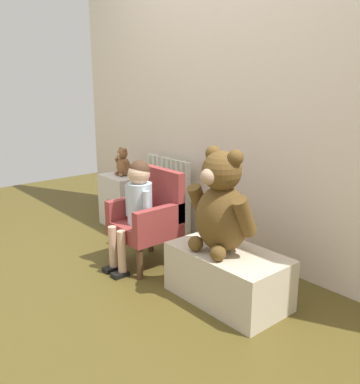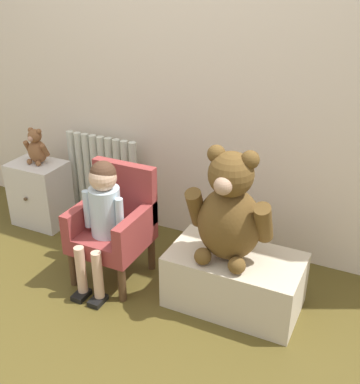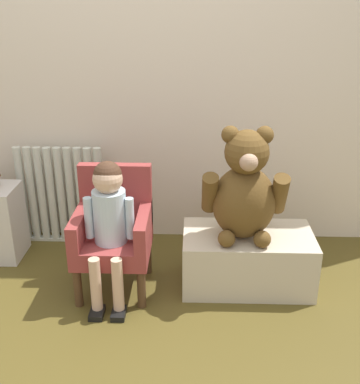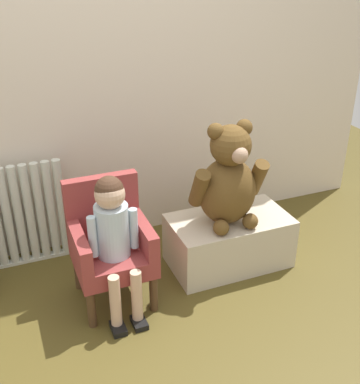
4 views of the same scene
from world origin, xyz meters
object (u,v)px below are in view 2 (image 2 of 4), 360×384
low_bench (234,280)px  radiator (103,181)px  small_teddy_bear (37,148)px  large_teddy_bear (229,212)px  child_armchair (115,223)px  small_dresser (40,193)px  child_figure (102,208)px

low_bench → radiator: bearing=157.6°
small_teddy_bear → large_teddy_bear: bearing=-11.5°
low_bench → small_teddy_bear: 1.60m
radiator → large_teddy_bear: large_teddy_bear is taller
child_armchair → small_teddy_bear: (-0.80, 0.30, 0.22)m
low_bench → large_teddy_bear: bearing=-144.2°
small_dresser → large_teddy_bear: large_teddy_bear is taller
large_teddy_bear → small_dresser: bearing=169.1°
child_figure → child_armchair: bearing=90.0°
low_bench → large_teddy_bear: size_ratio=1.17×
radiator → child_armchair: 0.65m
child_armchair → small_teddy_bear: 0.88m
radiator → large_teddy_bear: 1.23m
radiator → small_dresser: radiator is taller
large_teddy_bear → small_teddy_bear: size_ratio=2.47×
child_armchair → low_bench: (0.72, 0.03, -0.19)m
radiator → low_bench: radiator is taller
low_bench → small_teddy_bear: (-1.52, 0.28, 0.41)m
child_armchair → large_teddy_bear: bearing=0.1°
child_armchair → child_figure: (0.00, -0.11, 0.15)m
child_armchair → small_teddy_bear: small_teddy_bear is taller
small_dresser → low_bench: bearing=-9.6°
small_dresser → small_teddy_bear: small_teddy_bear is taller
small_teddy_bear → child_figure: bearing=-27.3°
child_armchair → low_bench: size_ratio=0.95×
large_teddy_bear → small_teddy_bear: large_teddy_bear is taller
small_dresser → radiator: bearing=28.3°
child_figure → small_teddy_bear: 0.90m
small_dresser → low_bench: size_ratio=0.65×
child_figure → large_teddy_bear: (0.69, 0.11, 0.08)m
small_dresser → child_figure: bearing=-26.2°
child_figure → small_teddy_bear: bearing=152.7°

